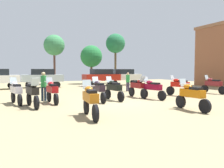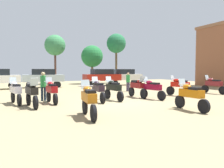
% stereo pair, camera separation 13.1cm
% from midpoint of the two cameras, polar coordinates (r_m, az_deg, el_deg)
% --- Properties ---
extents(ground_plane, '(44.00, 52.00, 0.02)m').
position_cam_midpoint_polar(ground_plane, '(13.46, 0.27, -4.50)').
color(ground_plane, '#978761').
extents(motorcycle_1, '(0.62, 2.10, 1.46)m').
position_cam_midpoint_polar(motorcycle_1, '(13.07, -15.37, -1.66)').
color(motorcycle_1, black).
rests_on(motorcycle_1, ground).
extents(motorcycle_2, '(0.62, 2.23, 1.49)m').
position_cam_midpoint_polar(motorcycle_2, '(15.39, 6.35, -0.72)').
color(motorcycle_2, black).
rests_on(motorcycle_2, ground).
extents(motorcycle_4, '(0.76, 2.10, 1.45)m').
position_cam_midpoint_polar(motorcycle_4, '(14.61, 10.05, -1.07)').
color(motorcycle_4, black).
rests_on(motorcycle_4, ground).
extents(motorcycle_5, '(0.74, 2.20, 1.47)m').
position_cam_midpoint_polar(motorcycle_5, '(13.37, -23.62, -1.68)').
color(motorcycle_5, black).
rests_on(motorcycle_5, ground).
extents(motorcycle_6, '(0.68, 2.21, 1.51)m').
position_cam_midpoint_polar(motorcycle_6, '(11.93, -19.99, -2.12)').
color(motorcycle_6, black).
rests_on(motorcycle_6, ground).
extents(motorcycle_7, '(0.62, 2.25, 1.47)m').
position_cam_midpoint_polar(motorcycle_7, '(13.90, 0.19, -1.20)').
color(motorcycle_7, black).
rests_on(motorcycle_7, ground).
extents(motorcycle_8, '(0.62, 2.22, 1.48)m').
position_cam_midpoint_polar(motorcycle_8, '(8.87, -6.03, -3.92)').
color(motorcycle_8, black).
rests_on(motorcycle_8, ground).
extents(motorcycle_9, '(0.66, 2.19, 1.48)m').
position_cam_midpoint_polar(motorcycle_9, '(19.56, 24.27, -0.12)').
color(motorcycle_9, black).
rests_on(motorcycle_9, ground).
extents(motorcycle_10, '(0.62, 2.11, 1.48)m').
position_cam_midpoint_polar(motorcycle_10, '(13.21, -3.75, -1.46)').
color(motorcycle_10, black).
rests_on(motorcycle_10, ground).
extents(motorcycle_11, '(0.88, 2.21, 1.50)m').
position_cam_midpoint_polar(motorcycle_11, '(16.90, 16.71, -0.45)').
color(motorcycle_11, black).
rests_on(motorcycle_11, ground).
extents(motorcycle_13, '(0.62, 2.19, 1.46)m').
position_cam_midpoint_polar(motorcycle_13, '(11.03, 19.40, -2.67)').
color(motorcycle_13, black).
rests_on(motorcycle_13, ground).
extents(car_1, '(4.38, 2.00, 2.00)m').
position_cam_midpoint_polar(car_1, '(25.27, -17.47, 1.80)').
color(car_1, black).
rests_on(car_1, ground).
extents(car_3, '(4.57, 2.60, 2.00)m').
position_cam_midpoint_polar(car_3, '(28.16, 2.78, 2.13)').
color(car_3, black).
rests_on(car_3, ground).
extents(car_4, '(4.36, 1.96, 2.00)m').
position_cam_midpoint_polar(car_4, '(26.52, -2.87, 2.04)').
color(car_4, black).
rests_on(car_4, ground).
extents(person_1, '(0.37, 0.37, 1.77)m').
position_cam_midpoint_polar(person_1, '(14.19, -17.36, -0.00)').
color(person_1, '#1F2E40').
rests_on(person_1, ground).
extents(person_3, '(0.48, 0.48, 1.66)m').
position_cam_midpoint_polar(person_3, '(19.78, 3.89, 0.92)').
color(person_3, '#2E2540').
rests_on(person_3, ground).
extents(tree_2, '(2.73, 2.73, 6.55)m').
position_cam_midpoint_polar(tree_2, '(30.89, -14.70, 9.50)').
color(tree_2, brown).
rests_on(tree_2, ground).
extents(tree_4, '(2.99, 2.99, 5.27)m').
position_cam_midpoint_polar(tree_4, '(30.94, -5.43, 7.04)').
color(tree_4, brown).
rests_on(tree_4, ground).
extents(tree_5, '(2.82, 2.82, 7.19)m').
position_cam_midpoint_polar(tree_5, '(33.02, 0.77, 10.24)').
color(tree_5, brown).
rests_on(tree_5, ground).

